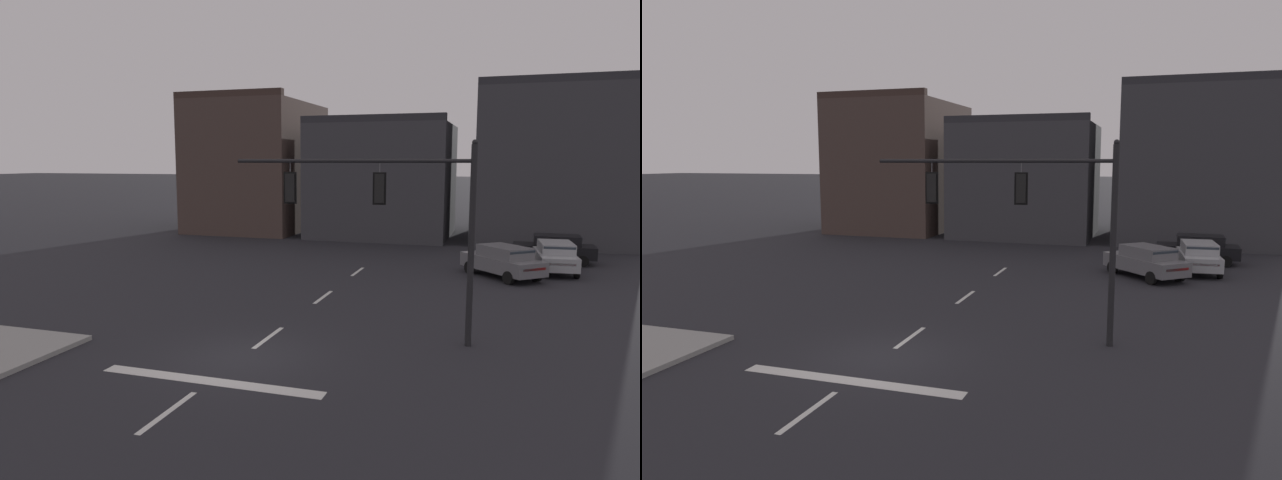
% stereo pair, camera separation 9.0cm
% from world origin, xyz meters
% --- Properties ---
extents(ground_plane, '(400.00, 400.00, 0.00)m').
position_xyz_m(ground_plane, '(0.00, 0.00, 0.00)').
color(ground_plane, '#232328').
extents(stop_bar_paint, '(6.40, 0.50, 0.01)m').
position_xyz_m(stop_bar_paint, '(0.00, -2.00, 0.00)').
color(stop_bar_paint, silver).
rests_on(stop_bar_paint, ground).
extents(lane_centreline, '(0.16, 26.40, 0.01)m').
position_xyz_m(lane_centreline, '(0.00, 2.00, 0.00)').
color(lane_centreline, silver).
rests_on(lane_centreline, ground).
extents(signal_mast_near_side, '(7.46, 1.25, 6.45)m').
position_xyz_m(signal_mast_near_side, '(4.13, 2.85, 4.33)').
color(signal_mast_near_side, black).
rests_on(signal_mast_near_side, ground).
extents(car_lot_nearside, '(4.48, 1.96, 1.61)m').
position_xyz_m(car_lot_nearside, '(10.05, 19.99, 0.86)').
color(car_lot_nearside, black).
rests_on(car_lot_nearside, ground).
extents(car_lot_middle, '(2.15, 4.55, 1.61)m').
position_xyz_m(car_lot_middle, '(9.87, 17.06, 0.86)').
color(car_lot_middle, '#9EA0A5').
rests_on(car_lot_middle, ground).
extents(car_lot_farside, '(4.26, 4.49, 1.61)m').
position_xyz_m(car_lot_farside, '(7.28, 14.73, 0.86)').
color(car_lot_farside, slate).
rests_on(car_lot_farside, ground).
extents(building_row, '(32.93, 13.54, 11.17)m').
position_xyz_m(building_row, '(0.07, 30.53, 5.06)').
color(building_row, '#473833').
rests_on(building_row, ground).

